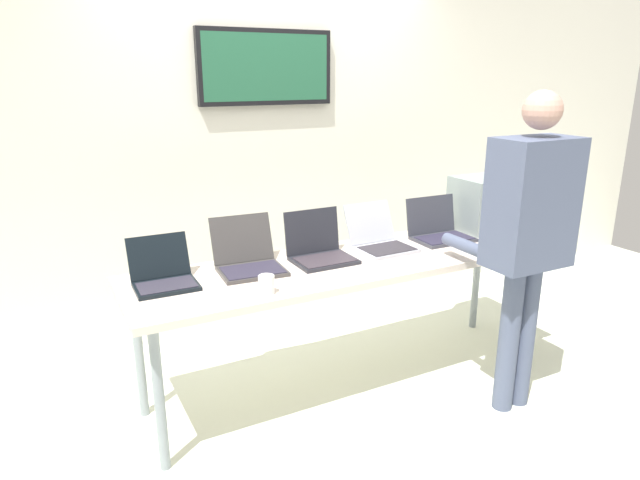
# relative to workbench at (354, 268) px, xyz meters

# --- Properties ---
(ground) EXTENTS (8.00, 8.00, 0.04)m
(ground) POSITION_rel_workbench_xyz_m (0.00, 0.00, -0.76)
(ground) COLOR silver
(back_wall) EXTENTS (8.00, 0.11, 2.76)m
(back_wall) POSITION_rel_workbench_xyz_m (-0.00, 1.13, 0.65)
(back_wall) COLOR silver
(back_wall) RESTS_ON ground
(workbench) EXTENTS (2.60, 0.70, 0.80)m
(workbench) POSITION_rel_workbench_xyz_m (0.00, 0.00, 0.00)
(workbench) COLOR beige
(workbench) RESTS_ON ground
(equipment_box) EXTENTS (0.33, 0.34, 0.36)m
(equipment_box) POSITION_rel_workbench_xyz_m (1.08, 0.15, 0.24)
(equipment_box) COLOR gray
(equipment_box) RESTS_ON workbench
(laptop_station_0) EXTENTS (0.31, 0.32, 0.23)m
(laptop_station_0) POSITION_rel_workbench_xyz_m (-1.07, 0.11, 0.11)
(laptop_station_0) COLOR black
(laptop_station_0) RESTS_ON workbench
(laptop_station_1) EXTENTS (0.37, 0.39, 0.27)m
(laptop_station_1) POSITION_rel_workbench_xyz_m (-0.60, 0.13, 0.12)
(laptop_station_1) COLOR #3C3A39
(laptop_station_1) RESTS_ON workbench
(laptop_station_2) EXTENTS (0.34, 0.30, 0.27)m
(laptop_station_2) POSITION_rel_workbench_xyz_m (-0.18, 0.09, 0.12)
(laptop_station_2) COLOR #23242C
(laptop_station_2) RESTS_ON workbench
(laptop_station_3) EXTENTS (0.33, 0.38, 0.26)m
(laptop_station_3) POSITION_rel_workbench_xyz_m (0.24, 0.11, 0.12)
(laptop_station_3) COLOR #ACAFBA
(laptop_station_3) RESTS_ON workbench
(laptop_station_4) EXTENTS (0.38, 0.31, 0.26)m
(laptop_station_4) POSITION_rel_workbench_xyz_m (0.69, 0.10, 0.12)
(laptop_station_4) COLOR #34353F
(laptop_station_4) RESTS_ON workbench
(person) EXTENTS (0.44, 0.58, 1.75)m
(person) POSITION_rel_workbench_xyz_m (0.68, -0.62, 0.32)
(person) COLOR #4E5772
(person) RESTS_ON ground
(coffee_mug) EXTENTS (0.08, 0.08, 0.09)m
(coffee_mug) POSITION_rel_workbench_xyz_m (-0.65, -0.25, 0.10)
(coffee_mug) COLOR white
(coffee_mug) RESTS_ON workbench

